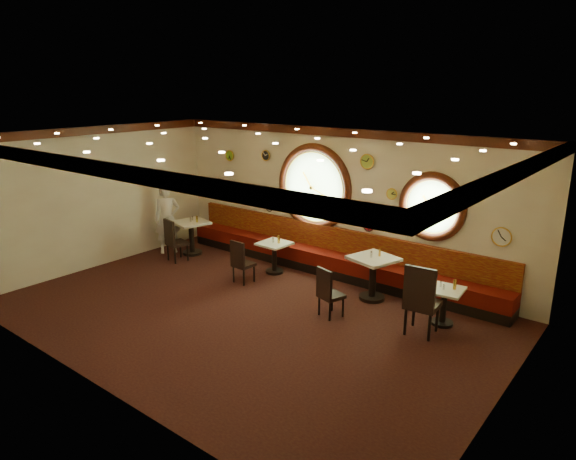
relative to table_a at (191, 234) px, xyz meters
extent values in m
cube|color=black|center=(3.43, -1.76, -0.53)|extent=(9.00, 6.00, 0.00)
cube|color=gold|center=(3.43, -1.76, 2.67)|extent=(9.00, 6.00, 0.02)
cube|color=beige|center=(3.43, 1.24, 1.07)|extent=(9.00, 0.02, 3.20)
cube|color=beige|center=(3.43, -4.76, 1.07)|extent=(9.00, 0.02, 3.20)
cube|color=beige|center=(-1.07, -1.76, 1.07)|extent=(0.02, 6.00, 3.20)
cube|color=beige|center=(7.93, -1.76, 1.07)|extent=(0.02, 6.00, 3.20)
cube|color=#3C160A|center=(3.43, 1.19, 2.58)|extent=(9.00, 0.10, 0.18)
cube|color=#3C160A|center=(3.43, -4.71, 2.58)|extent=(9.00, 0.10, 0.18)
cube|color=#3C160A|center=(-1.02, -1.76, 2.58)|extent=(0.10, 6.00, 0.18)
cube|color=#3C160A|center=(7.88, -1.76, 2.58)|extent=(0.10, 6.00, 0.18)
cube|color=black|center=(3.43, 0.96, -0.43)|extent=(8.00, 0.55, 0.20)
cube|color=#540B07|center=(3.43, 0.96, -0.18)|extent=(8.00, 0.55, 0.30)
cube|color=#630708|center=(3.43, 1.18, 0.22)|extent=(8.00, 0.10, 0.55)
cylinder|color=#94C576|center=(2.83, 1.23, 1.32)|extent=(1.66, 0.02, 1.66)
torus|color=#3C160A|center=(2.83, 1.22, 1.32)|extent=(1.98, 0.18, 1.98)
torus|color=gold|center=(2.83, 1.19, 1.32)|extent=(1.61, 0.03, 1.61)
cylinder|color=#94C576|center=(5.63, 1.23, 1.27)|extent=(1.10, 0.02, 1.10)
torus|color=#3C160A|center=(5.63, 1.22, 1.27)|extent=(1.38, 0.18, 1.38)
torus|color=gold|center=(5.63, 1.19, 1.27)|extent=(1.09, 0.03, 1.09)
cylinder|color=#DFDC4A|center=(4.78, 1.20, 1.42)|extent=(0.22, 0.03, 0.22)
cylinder|color=red|center=(4.28, 1.20, 0.67)|extent=(0.24, 0.03, 0.24)
cylinder|color=#6DAB22|center=(0.23, 1.20, 1.82)|extent=(0.26, 0.03, 0.26)
cylinder|color=#97BA3A|center=(4.18, 1.20, 2.02)|extent=(0.30, 0.03, 0.30)
cylinder|color=silver|center=(1.53, 1.20, 0.67)|extent=(0.20, 0.03, 0.20)
cylinder|color=red|center=(-0.17, 1.20, 1.02)|extent=(0.32, 0.03, 0.32)
cylinder|color=black|center=(6.73, 1.20, 1.87)|extent=(0.28, 0.03, 0.28)
cylinder|color=black|center=(1.43, 1.20, 1.92)|extent=(0.24, 0.03, 0.24)
cylinder|color=silver|center=(6.98, 1.20, 0.92)|extent=(0.34, 0.03, 0.34)
cylinder|color=gold|center=(1.13, 1.20, 0.97)|extent=(0.36, 0.03, 0.36)
cylinder|color=black|center=(0.00, 0.00, -0.50)|extent=(0.48, 0.48, 0.07)
cylinder|color=black|center=(0.00, 0.00, -0.11)|extent=(0.13, 0.13, 0.76)
cube|color=silver|center=(0.00, 0.00, 0.28)|extent=(0.91, 0.91, 0.05)
cylinder|color=black|center=(2.46, 0.25, -0.50)|extent=(0.40, 0.40, 0.05)
cylinder|color=black|center=(2.46, 0.25, -0.18)|extent=(0.11, 0.11, 0.64)
cube|color=silver|center=(2.46, 0.25, 0.15)|extent=(0.65, 0.65, 0.05)
cylinder|color=black|center=(4.92, 0.30, -0.49)|extent=(0.50, 0.50, 0.07)
cylinder|color=black|center=(4.92, 0.30, -0.10)|extent=(0.14, 0.14, 0.79)
cube|color=silver|center=(4.92, 0.30, 0.32)|extent=(0.98, 0.98, 0.06)
cylinder|color=black|center=(6.44, 0.09, -0.50)|extent=(0.38, 0.38, 0.05)
cylinder|color=black|center=(6.44, 0.09, -0.20)|extent=(0.10, 0.10, 0.61)
cube|color=silver|center=(6.44, 0.09, 0.12)|extent=(0.67, 0.67, 0.04)
cube|color=black|center=(0.11, -0.55, -0.10)|extent=(0.51, 0.51, 0.08)
cube|color=black|center=(0.08, -0.73, 0.22)|extent=(0.44, 0.14, 0.56)
cube|color=black|center=(2.31, -0.60, -0.13)|extent=(0.41, 0.41, 0.07)
cube|color=black|center=(2.31, -0.77, 0.16)|extent=(0.40, 0.07, 0.51)
cube|color=black|center=(4.70, -0.84, -0.13)|extent=(0.49, 0.49, 0.07)
cube|color=black|center=(4.65, -1.00, 0.16)|extent=(0.39, 0.16, 0.51)
cube|color=black|center=(6.28, -0.46, 0.00)|extent=(0.57, 0.57, 0.09)
cube|color=black|center=(6.30, -0.69, 0.39)|extent=(0.53, 0.12, 0.68)
cylinder|color=#B9BABE|center=(-0.06, 0.11, 0.36)|extent=(0.04, 0.04, 0.11)
cylinder|color=silver|center=(2.43, 0.26, 0.22)|extent=(0.03, 0.03, 0.10)
cylinder|color=silver|center=(4.86, 0.30, 0.40)|extent=(0.04, 0.04, 0.10)
cylinder|color=silver|center=(6.34, 0.13, 0.19)|extent=(0.03, 0.03, 0.10)
cylinder|color=silver|center=(0.03, -0.03, 0.37)|extent=(0.04, 0.04, 0.11)
cylinder|color=silver|center=(2.43, 0.25, 0.23)|extent=(0.04, 0.04, 0.11)
cylinder|color=silver|center=(4.89, 0.25, 0.40)|extent=(0.04, 0.04, 0.11)
cylinder|color=silver|center=(6.44, 0.04, 0.19)|extent=(0.03, 0.03, 0.09)
cylinder|color=yellow|center=(0.17, 0.05, 0.39)|extent=(0.05, 0.05, 0.16)
cylinder|color=gold|center=(2.56, 0.28, 0.26)|extent=(0.06, 0.06, 0.18)
cylinder|color=gold|center=(4.98, 0.42, 0.42)|extent=(0.05, 0.05, 0.14)
cylinder|color=gold|center=(6.58, 0.16, 0.23)|extent=(0.05, 0.05, 0.17)
imported|color=silver|center=(-0.57, -0.26, 0.33)|extent=(0.69, 0.75, 1.72)
camera|label=1|loc=(9.41, -8.09, 3.55)|focal=32.00mm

